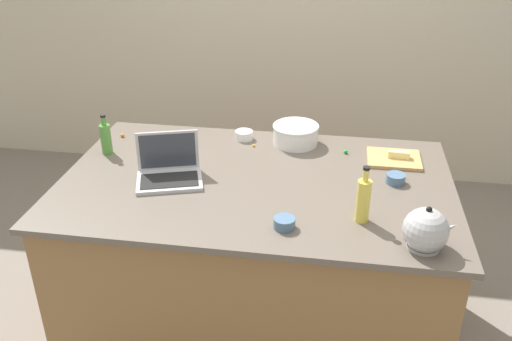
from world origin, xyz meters
TOP-DOWN VIEW (x-y plane):
  - ground_plane at (0.00, 0.00)m, footprint 12.00×12.00m
  - wall_back at (0.00, 1.93)m, footprint 8.00×0.10m
  - island_counter at (0.00, 0.00)m, footprint 1.89×1.18m
  - laptop at (-0.42, -0.06)m, footprint 0.36×0.31m
  - mixing_bowl_large at (0.15, 0.45)m, footprint 0.25×0.25m
  - bottle_oil at (0.50, -0.29)m, footprint 0.06×0.06m
  - bottle_olive at (-0.83, 0.17)m, footprint 0.06×0.06m
  - kettle at (0.74, -0.45)m, footprint 0.21×0.18m
  - cutting_board at (0.67, 0.32)m, footprint 0.27×0.23m
  - butter_stick_left at (0.70, 0.32)m, footprint 0.11×0.04m
  - ramekin_small at (0.67, 0.07)m, footprint 0.09×0.09m
  - ramekin_medium at (-0.14, 0.46)m, footprint 0.10×0.10m
  - ramekin_wide at (0.18, -0.40)m, footprint 0.09×0.09m
  - candy_0 at (-0.07, 0.37)m, footprint 0.01×0.01m
  - candy_1 at (-0.46, 0.39)m, footprint 0.02×0.02m
  - candy_2 at (0.43, 0.36)m, footprint 0.02×0.02m
  - candy_3 at (-0.84, 0.39)m, footprint 0.02×0.02m
  - candy_4 at (-0.83, 0.38)m, footprint 0.02×0.02m

SIDE VIEW (x-z plane):
  - ground_plane at x=0.00m, z-range 0.00..0.00m
  - island_counter at x=0.00m, z-range 0.00..0.90m
  - candy_0 at x=-0.07m, z-range 0.90..0.91m
  - candy_3 at x=-0.84m, z-range 0.90..0.92m
  - candy_1 at x=-0.46m, z-range 0.90..0.92m
  - cutting_board at x=0.67m, z-range 0.90..0.92m
  - candy_4 at x=-0.83m, z-range 0.90..0.92m
  - candy_2 at x=0.43m, z-range 0.90..0.92m
  - ramekin_small at x=0.67m, z-range 0.90..0.95m
  - ramekin_wide at x=0.18m, z-range 0.90..0.95m
  - ramekin_medium at x=-0.14m, z-range 0.90..0.95m
  - butter_stick_left at x=0.70m, z-range 0.92..0.95m
  - laptop at x=-0.42m, z-range 0.84..1.06m
  - mixing_bowl_large at x=0.15m, z-range 0.90..1.01m
  - kettle at x=0.74m, z-range 0.88..1.08m
  - bottle_olive at x=-0.83m, z-range 0.88..1.10m
  - bottle_oil at x=0.50m, z-range 0.87..1.13m
  - wall_back at x=0.00m, z-range 0.00..2.60m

